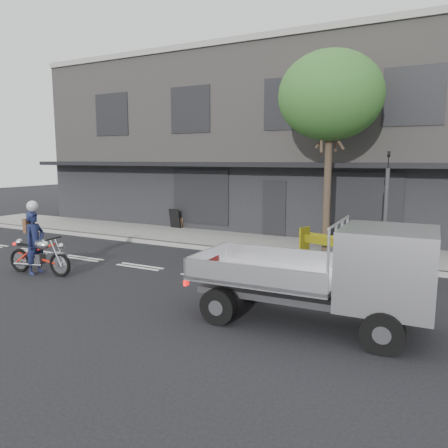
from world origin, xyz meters
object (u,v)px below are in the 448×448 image
at_px(street_tree, 330,96).
at_px(traffic_light_pole, 386,214).
at_px(motorcycle, 39,255).
at_px(sandwich_board, 175,218).
at_px(flatbed_ute, 363,270).
at_px(construction_barrier, 325,242).
at_px(rider, 35,243).

distance_m(street_tree, traffic_light_pole, 4.23).
distance_m(motorcycle, sandwich_board, 8.07).
xyz_separation_m(traffic_light_pole, flatbed_ute, (0.37, -5.38, -0.44)).
distance_m(street_tree, flatbed_ute, 7.81).
relative_size(motorcycle, sandwich_board, 2.46).
bearing_deg(sandwich_board, flatbed_ute, -33.99).
height_order(street_tree, construction_barrier, street_tree).
height_order(rider, flatbed_ute, flatbed_ute).
bearing_deg(traffic_light_pole, rider, -148.38).
bearing_deg(flatbed_ute, street_tree, 108.54).
height_order(traffic_light_pole, sandwich_board, traffic_light_pole).
xyz_separation_m(flatbed_ute, construction_barrier, (-2.21, 5.53, -0.61)).
distance_m(street_tree, sandwich_board, 8.96).
bearing_deg(construction_barrier, sandwich_board, 161.74).
height_order(rider, sandwich_board, rider).
height_order(flatbed_ute, construction_barrier, flatbed_ute).
bearing_deg(rider, construction_barrier, -58.67).
height_order(motorcycle, construction_barrier, motorcycle).
xyz_separation_m(street_tree, traffic_light_pole, (2.00, -0.85, -3.63)).
relative_size(motorcycle, rider, 1.19).
bearing_deg(street_tree, rider, -137.23).
bearing_deg(rider, sandwich_board, -2.48).
distance_m(flatbed_ute, construction_barrier, 5.99).
relative_size(flatbed_ute, sandwich_board, 5.33).
xyz_separation_m(motorcycle, flatbed_ute, (8.95, -0.01, 0.64)).
distance_m(street_tree, motorcycle, 10.21).
bearing_deg(construction_barrier, street_tree, 102.68).
xyz_separation_m(street_tree, rider, (-6.73, -6.23, -4.38)).
relative_size(flatbed_ute, construction_barrier, 2.90).
relative_size(street_tree, traffic_light_pole, 1.93).
bearing_deg(construction_barrier, traffic_light_pole, -4.65).
bearing_deg(street_tree, motorcycle, -136.58).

